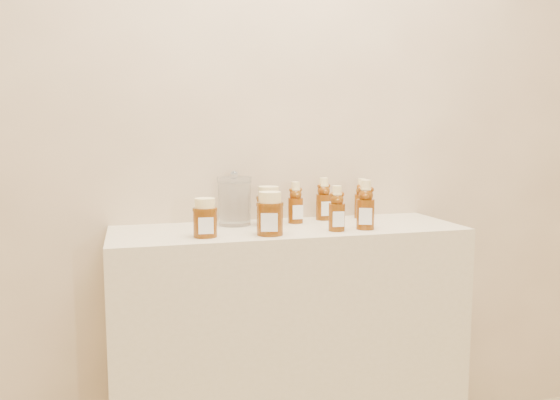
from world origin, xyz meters
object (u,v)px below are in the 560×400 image
object	(u,v)px
bear_bottle_back_left	(296,200)
honey_jar_left	(205,218)
bear_bottle_front_left	(337,205)
glass_canister	(234,199)
display_table	(288,353)

from	to	relation	value
bear_bottle_back_left	honey_jar_left	bearing A→B (deg)	-153.71
bear_bottle_front_left	honey_jar_left	xyz separation A→B (m)	(-0.43, 0.01, -0.02)
bear_bottle_back_left	bear_bottle_front_left	xyz separation A→B (m)	(0.08, -0.19, 0.00)
bear_bottle_front_left	honey_jar_left	bearing A→B (deg)	-172.37
glass_canister	bear_bottle_back_left	bearing A→B (deg)	-3.92
bear_bottle_back_left	bear_bottle_front_left	size ratio (longest dim) A/B	0.99
display_table	bear_bottle_back_left	world-z (taller)	bear_bottle_back_left
display_table	honey_jar_left	xyz separation A→B (m)	(-0.30, -0.09, 0.51)
display_table	honey_jar_left	size ratio (longest dim) A/B	9.87
bear_bottle_front_left	bear_bottle_back_left	bearing A→B (deg)	123.12
bear_bottle_front_left	glass_canister	distance (m)	0.37
honey_jar_left	glass_canister	world-z (taller)	glass_canister
bear_bottle_back_left	glass_canister	xyz separation A→B (m)	(-0.22, 0.02, 0.01)
bear_bottle_front_left	glass_canister	xyz separation A→B (m)	(-0.31, 0.20, 0.01)
bear_bottle_back_left	glass_canister	world-z (taller)	glass_canister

